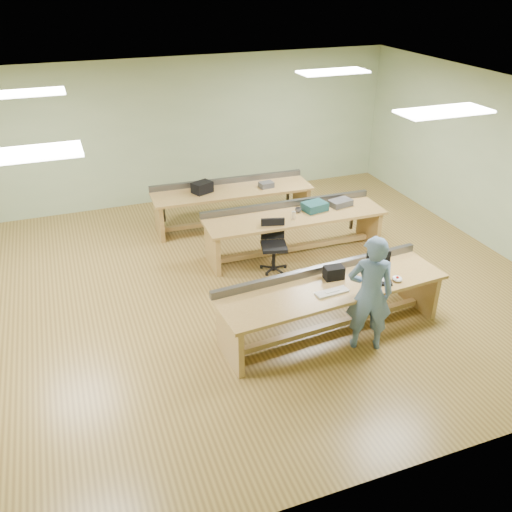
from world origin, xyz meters
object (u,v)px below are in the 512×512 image
person (370,294)px  camera_bag (334,273)px  parts_bin_teal (315,206)px  workbench_mid (294,224)px  drinks_can (294,215)px  workbench_front (331,296)px  workbench_back (232,198)px  task_chair (274,252)px  laptop_base (378,280)px  mug (298,210)px  parts_bin_grey (340,203)px

person → camera_bag: (-0.19, 0.64, 0.01)m
camera_bag → parts_bin_teal: (0.79, 2.23, -0.02)m
workbench_mid → camera_bag: bearing=-98.5°
drinks_can → workbench_mid: bearing=63.1°
workbench_front → workbench_back: size_ratio=1.06×
workbench_front → person: (0.29, -0.49, 0.27)m
workbench_mid → task_chair: bearing=-140.3°
workbench_front → task_chair: task_chair is taller
task_chair → parts_bin_teal: 1.19m
workbench_mid → laptop_base: 2.49m
workbench_mid → mug: (0.09, 0.04, 0.23)m
workbench_front → drinks_can: 2.22m
workbench_back → task_chair: task_chair is taller
workbench_mid → mug: 0.25m
workbench_front → camera_bag: 0.33m
workbench_back → drinks_can: (0.56, -1.69, 0.25)m
task_chair → workbench_back: bearing=107.3°
task_chair → workbench_mid: bearing=53.3°
workbench_front → task_chair: bearing=88.1°
workbench_front → parts_bin_teal: 2.55m
person → task_chair: person is taller
task_chair → drinks_can: drinks_can is taller
task_chair → camera_bag: bearing=-69.2°
laptop_base → person: bearing=-115.0°
workbench_back → mug: bearing=-60.8°
workbench_mid → parts_bin_teal: 0.49m
workbench_front → camera_bag: size_ratio=12.34×
workbench_front → laptop_base: bearing=-16.1°
workbench_front → mug: workbench_front is taller
workbench_front → mug: bearing=72.1°
workbench_front → drinks_can: bearing=75.4°
workbench_mid → parts_bin_teal: bearing=5.8°
person → workbench_front: bearing=-37.0°
task_chair → parts_bin_grey: 1.65m
workbench_back → laptop_base: workbench_back is taller
laptop_base → drinks_can: drinks_can is taller
workbench_back → drinks_can: 1.79m
workbench_front → parts_bin_teal: bearing=65.1°
task_chair → laptop_base: bearing=-55.5°
workbench_front → parts_bin_grey: 2.80m
workbench_mid → mug: workbench_mid is taller
workbench_front → person: 0.63m
workbench_mid → laptop_base: workbench_mid is taller
person → parts_bin_grey: size_ratio=4.13×
laptop_base → parts_bin_teal: 2.52m
workbench_front → camera_bag: camera_bag is taller
workbench_mid → drinks_can: size_ratio=24.31×
workbench_front → person: size_ratio=1.99×
workbench_back → mug: size_ratio=28.61×
workbench_mid → workbench_back: size_ratio=1.03×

